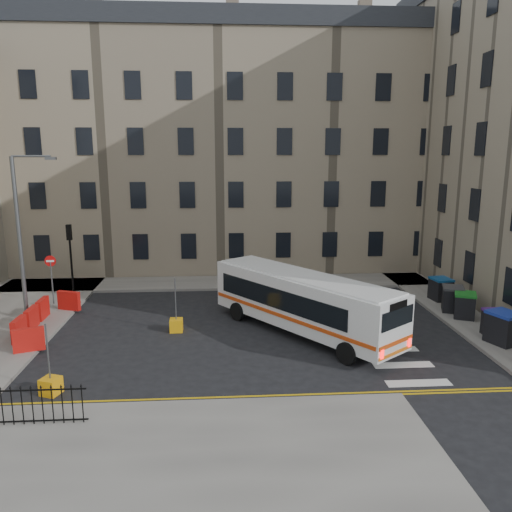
{
  "coord_description": "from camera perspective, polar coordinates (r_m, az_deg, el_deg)",
  "views": [
    {
      "loc": [
        -3.1,
        -22.58,
        8.36
      ],
      "look_at": [
        -1.41,
        2.94,
        3.0
      ],
      "focal_mm": 35.0,
      "sensor_mm": 36.0,
      "label": 1
    }
  ],
  "objects": [
    {
      "name": "traffic_light_nw",
      "position": [
        30.9,
        -20.47,
        0.85
      ],
      "size": [
        0.28,
        0.22,
        4.1
      ],
      "color": "black",
      "rests_on": "pavement_west"
    },
    {
      "name": "wheelie_bin_b",
      "position": [
        25.15,
        25.74,
        -6.97
      ],
      "size": [
        0.96,
        1.1,
        1.21
      ],
      "rotation": [
        0.0,
        0.0,
        -0.0
      ],
      "color": "black",
      "rests_on": "pavement_east"
    },
    {
      "name": "pavement_north",
      "position": [
        32.39,
        -8.81,
        -3.13
      ],
      "size": [
        36.0,
        3.2,
        0.15
      ],
      "primitive_type": "cube",
      "color": "slate",
      "rests_on": "ground"
    },
    {
      "name": "ground",
      "position": [
        24.27,
        3.82,
        -8.33
      ],
      "size": [
        120.0,
        120.0,
        0.0
      ],
      "primitive_type": "plane",
      "color": "black",
      "rests_on": "ground"
    },
    {
      "name": "bollard_chevron",
      "position": [
        19.46,
        -22.39,
        -13.58
      ],
      "size": [
        0.77,
        0.77,
        0.6
      ],
      "primitive_type": "cube",
      "rotation": [
        0.0,
        0.0,
        -0.34
      ],
      "color": "orange",
      "rests_on": "ground"
    },
    {
      "name": "wheelie_bin_d",
      "position": [
        28.16,
        21.54,
        -4.56
      ],
      "size": [
        1.38,
        1.48,
        1.32
      ],
      "rotation": [
        0.0,
        0.0,
        -0.35
      ],
      "color": "black",
      "rests_on": "pavement_east"
    },
    {
      "name": "bollard_yellow",
      "position": [
        24.14,
        -9.09,
        -7.82
      ],
      "size": [
        0.61,
        0.61,
        0.6
      ],
      "primitive_type": "cube",
      "rotation": [
        0.0,
        0.0,
        0.02
      ],
      "color": "orange",
      "rests_on": "ground"
    },
    {
      "name": "pavement_sw",
      "position": [
        15.55,
        -18.98,
        -21.04
      ],
      "size": [
        20.0,
        6.0,
        0.15
      ],
      "primitive_type": "cube",
      "color": "slate",
      "rests_on": "ground"
    },
    {
      "name": "pavement_east",
      "position": [
        30.36,
        19.94,
        -4.73
      ],
      "size": [
        2.4,
        26.0,
        0.15
      ],
      "primitive_type": "cube",
      "color": "slate",
      "rests_on": "ground"
    },
    {
      "name": "streetlamp",
      "position": [
        26.8,
        -25.44,
        2.05
      ],
      "size": [
        0.5,
        0.22,
        8.14
      ],
      "color": "#595B5E",
      "rests_on": "pavement_west"
    },
    {
      "name": "wheelie_bin_a",
      "position": [
        24.42,
        26.44,
        -7.33
      ],
      "size": [
        1.5,
        1.59,
        1.41
      ],
      "rotation": [
        0.0,
        0.0,
        0.38
      ],
      "color": "black",
      "rests_on": "pavement_east"
    },
    {
      "name": "roadworks_barriers",
      "position": [
        25.85,
        -23.51,
        -6.53
      ],
      "size": [
        1.66,
        6.26,
        1.0
      ],
      "color": "red",
      "rests_on": "pavement_west"
    },
    {
      "name": "bus",
      "position": [
        23.29,
        5.33,
        -5.09
      ],
      "size": [
        7.92,
        9.49,
        2.77
      ],
      "rotation": [
        0.0,
        0.0,
        0.64
      ],
      "color": "silver",
      "rests_on": "ground"
    },
    {
      "name": "wheelie_bin_e",
      "position": [
        29.99,
        20.34,
        -3.54
      ],
      "size": [
        1.14,
        1.27,
        1.26
      ],
      "rotation": [
        0.0,
        0.0,
        0.13
      ],
      "color": "black",
      "rests_on": "pavement_east"
    },
    {
      "name": "no_entry_north",
      "position": [
        29.34,
        -22.38,
        -1.44
      ],
      "size": [
        0.6,
        0.08,
        3.0
      ],
      "color": "#595B5E",
      "rests_on": "pavement_west"
    },
    {
      "name": "wheelie_bin_c",
      "position": [
        27.31,
        22.74,
        -5.2
      ],
      "size": [
        1.39,
        1.47,
        1.28
      ],
      "rotation": [
        0.0,
        0.0,
        -0.43
      ],
      "color": "black",
      "rests_on": "pavement_east"
    },
    {
      "name": "terrace_north",
      "position": [
        38.28,
        -9.86,
        12.06
      ],
      "size": [
        38.3,
        10.8,
        17.2
      ],
      "color": "gray",
      "rests_on": "ground"
    }
  ]
}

